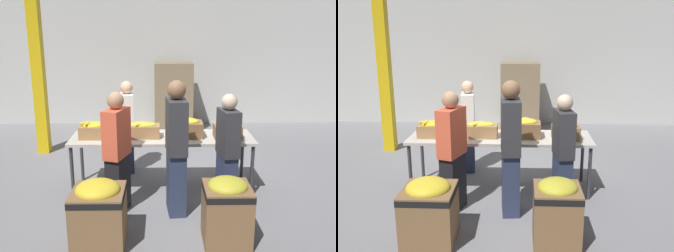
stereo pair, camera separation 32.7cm
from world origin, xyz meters
TOP-DOWN VIEW (x-y plane):
  - ground_plane at (0.00, 0.00)m, footprint 30.00×30.00m
  - wall_back at (0.00, 4.06)m, footprint 16.00×0.08m
  - sorting_table at (0.00, 0.00)m, footprint 2.65×0.78m
  - banana_box_0 at (-0.99, -0.04)m, footprint 0.38×0.31m
  - banana_box_1 at (-0.28, -0.04)m, footprint 0.48×0.27m
  - banana_box_2 at (0.35, -0.02)m, footprint 0.48×0.32m
  - banana_box_3 at (0.94, -0.08)m, footprint 0.39×0.29m
  - volunteer_0 at (-0.57, 0.73)m, footprint 0.25×0.43m
  - volunteer_1 at (0.86, -0.60)m, footprint 0.27×0.44m
  - volunteer_2 at (-0.58, -0.70)m, footprint 0.34×0.47m
  - volunteer_3 at (0.18, -0.75)m, footprint 0.27×0.49m
  - donation_bin_0 at (-0.71, -1.48)m, footprint 0.58×0.58m
  - donation_bin_1 at (0.71, -1.48)m, footprint 0.52×0.52m
  - support_pillar at (-2.30, 1.76)m, footprint 0.21×0.21m
  - pallet_stack_0 at (0.27, 3.26)m, footprint 0.93×0.93m

SIDE VIEW (x-z plane):
  - ground_plane at x=0.00m, z-range 0.00..0.00m
  - donation_bin_0 at x=-0.71m, z-range 0.02..0.77m
  - donation_bin_1 at x=0.71m, z-range 0.02..0.79m
  - sorting_table at x=0.00m, z-range 0.35..1.17m
  - volunteer_0 at x=-0.57m, z-range 0.00..1.52m
  - volunteer_1 at x=0.86m, z-range 0.00..1.54m
  - volunteer_2 at x=-0.58m, z-range 0.00..1.59m
  - pallet_stack_0 at x=0.27m, z-range -0.01..1.60m
  - volunteer_3 at x=0.18m, z-range -0.01..1.73m
  - banana_box_1 at x=-0.28m, z-range 0.81..1.05m
  - banana_box_0 at x=-0.99m, z-range 0.81..1.06m
  - banana_box_3 at x=0.94m, z-range 0.81..1.06m
  - banana_box_2 at x=0.35m, z-range 0.81..1.10m
  - wall_back at x=0.00m, z-range 0.00..4.00m
  - support_pillar at x=-2.30m, z-range 0.00..4.00m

